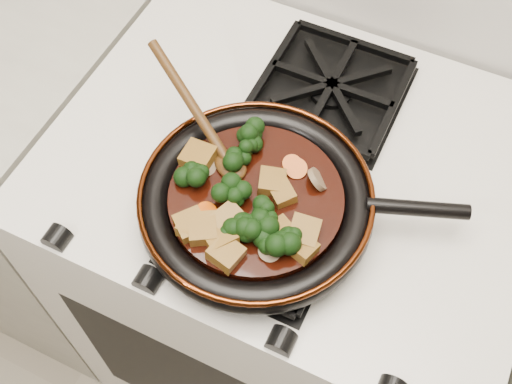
% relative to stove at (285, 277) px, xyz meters
% --- Properties ---
extents(stove, '(0.76, 0.60, 0.90)m').
position_rel_stove_xyz_m(stove, '(0.00, 0.00, 0.00)').
color(stove, beige).
rests_on(stove, ground).
extents(burner_grate_front, '(0.23, 0.23, 0.03)m').
position_rel_stove_xyz_m(burner_grate_front, '(0.00, -0.14, 0.46)').
color(burner_grate_front, black).
rests_on(burner_grate_front, stove).
extents(burner_grate_back, '(0.23, 0.23, 0.03)m').
position_rel_stove_xyz_m(burner_grate_back, '(0.00, 0.14, 0.46)').
color(burner_grate_back, black).
rests_on(burner_grate_back, stove).
extents(skillet, '(0.44, 0.33, 0.05)m').
position_rel_stove_xyz_m(skillet, '(-0.01, -0.12, 0.49)').
color(skillet, black).
rests_on(skillet, burner_grate_front).
extents(braising_sauce, '(0.24, 0.24, 0.02)m').
position_rel_stove_xyz_m(braising_sauce, '(-0.01, -0.12, 0.50)').
color(braising_sauce, black).
rests_on(braising_sauce, skillet).
extents(tofu_cube_0, '(0.05, 0.05, 0.03)m').
position_rel_stove_xyz_m(tofu_cube_0, '(-0.01, -0.22, 0.52)').
color(tofu_cube_0, brown).
rests_on(tofu_cube_0, braising_sauce).
extents(tofu_cube_1, '(0.05, 0.05, 0.03)m').
position_rel_stove_xyz_m(tofu_cube_1, '(0.07, -0.15, 0.52)').
color(tofu_cube_1, brown).
rests_on(tofu_cube_1, braising_sauce).
extents(tofu_cube_2, '(0.05, 0.05, 0.02)m').
position_rel_stove_xyz_m(tofu_cube_2, '(0.00, -0.10, 0.52)').
color(tofu_cube_2, brown).
rests_on(tofu_cube_2, braising_sauce).
extents(tofu_cube_3, '(0.05, 0.04, 0.03)m').
position_rel_stove_xyz_m(tofu_cube_3, '(-0.11, -0.11, 0.52)').
color(tofu_cube_3, brown).
rests_on(tofu_cube_3, braising_sauce).
extents(tofu_cube_4, '(0.04, 0.04, 0.02)m').
position_rel_stove_xyz_m(tofu_cube_4, '(0.08, -0.17, 0.52)').
color(tofu_cube_4, brown).
rests_on(tofu_cube_4, braising_sauce).
extents(tofu_cube_5, '(0.05, 0.05, 0.02)m').
position_rel_stove_xyz_m(tofu_cube_5, '(0.04, -0.17, 0.52)').
color(tofu_cube_5, brown).
rests_on(tofu_cube_5, braising_sauce).
extents(tofu_cube_6, '(0.06, 0.06, 0.03)m').
position_rel_stove_xyz_m(tofu_cube_6, '(-0.02, -0.21, 0.52)').
color(tofu_cube_6, brown).
rests_on(tofu_cube_6, braising_sauce).
extents(tofu_cube_7, '(0.05, 0.05, 0.02)m').
position_rel_stove_xyz_m(tofu_cube_7, '(-0.07, -0.21, 0.52)').
color(tofu_cube_7, brown).
rests_on(tofu_cube_7, braising_sauce).
extents(tofu_cube_8, '(0.05, 0.05, 0.02)m').
position_rel_stove_xyz_m(tofu_cube_8, '(0.02, -0.11, 0.52)').
color(tofu_cube_8, brown).
rests_on(tofu_cube_8, braising_sauce).
extents(tofu_cube_9, '(0.05, 0.06, 0.02)m').
position_rel_stove_xyz_m(tofu_cube_9, '(-0.05, -0.21, 0.52)').
color(tofu_cube_9, brown).
rests_on(tofu_cube_9, braising_sauce).
extents(tofu_cube_10, '(0.03, 0.04, 0.02)m').
position_rel_stove_xyz_m(tofu_cube_10, '(-0.06, -0.21, 0.52)').
color(tofu_cube_10, brown).
rests_on(tofu_cube_10, braising_sauce).
extents(tofu_cube_11, '(0.06, 0.06, 0.03)m').
position_rel_stove_xyz_m(tofu_cube_11, '(-0.02, -0.18, 0.52)').
color(tofu_cube_11, brown).
rests_on(tofu_cube_11, braising_sauce).
extents(broccoli_floret_0, '(0.09, 0.08, 0.06)m').
position_rel_stove_xyz_m(broccoli_floret_0, '(0.01, -0.15, 0.52)').
color(broccoli_floret_0, black).
rests_on(broccoli_floret_0, braising_sauce).
extents(broccoli_floret_1, '(0.08, 0.09, 0.06)m').
position_rel_stove_xyz_m(broccoli_floret_1, '(-0.06, -0.09, 0.52)').
color(broccoli_floret_1, black).
rests_on(broccoli_floret_1, braising_sauce).
extents(broccoli_floret_2, '(0.07, 0.07, 0.06)m').
position_rel_stove_xyz_m(broccoli_floret_2, '(0.02, -0.18, 0.52)').
color(broccoli_floret_2, black).
rests_on(broccoli_floret_2, braising_sauce).
extents(broccoli_floret_3, '(0.07, 0.07, 0.07)m').
position_rel_stove_xyz_m(broccoli_floret_3, '(-0.01, -0.19, 0.52)').
color(broccoli_floret_3, black).
rests_on(broccoli_floret_3, braising_sauce).
extents(broccoli_floret_4, '(0.08, 0.08, 0.06)m').
position_rel_stove_xyz_m(broccoli_floret_4, '(-0.10, -0.13, 0.52)').
color(broccoli_floret_4, black).
rests_on(broccoli_floret_4, braising_sauce).
extents(broccoli_floret_5, '(0.06, 0.06, 0.06)m').
position_rel_stove_xyz_m(broccoli_floret_5, '(-0.05, -0.06, 0.52)').
color(broccoli_floret_5, black).
rests_on(broccoli_floret_5, braising_sauce).
extents(broccoli_floret_6, '(0.08, 0.07, 0.07)m').
position_rel_stove_xyz_m(broccoli_floret_6, '(-0.04, -0.14, 0.52)').
color(broccoli_floret_6, black).
rests_on(broccoli_floret_6, braising_sauce).
extents(broccoli_floret_7, '(0.06, 0.07, 0.06)m').
position_rel_stove_xyz_m(broccoli_floret_7, '(0.05, -0.17, 0.52)').
color(broccoli_floret_7, black).
rests_on(broccoli_floret_7, braising_sauce).
extents(broccoli_floret_8, '(0.08, 0.08, 0.05)m').
position_rel_stove_xyz_m(broccoli_floret_8, '(0.04, -0.19, 0.52)').
color(broccoli_floret_8, black).
rests_on(broccoli_floret_8, braising_sauce).
extents(broccoli_floret_9, '(0.09, 0.08, 0.06)m').
position_rel_stove_xyz_m(broccoli_floret_9, '(-0.06, -0.04, 0.52)').
color(broccoli_floret_9, black).
rests_on(broccoli_floret_9, braising_sauce).
extents(carrot_coin_0, '(0.03, 0.03, 0.01)m').
position_rel_stove_xyz_m(carrot_coin_0, '(0.04, -0.16, 0.51)').
color(carrot_coin_0, '#C94605').
rests_on(carrot_coin_0, braising_sauce).
extents(carrot_coin_1, '(0.03, 0.03, 0.02)m').
position_rel_stove_xyz_m(carrot_coin_1, '(0.07, -0.16, 0.51)').
color(carrot_coin_1, '#C94605').
rests_on(carrot_coin_1, braising_sauce).
extents(carrot_coin_2, '(0.03, 0.03, 0.02)m').
position_rel_stove_xyz_m(carrot_coin_2, '(0.04, -0.16, 0.51)').
color(carrot_coin_2, '#C94605').
rests_on(carrot_coin_2, braising_sauce).
extents(carrot_coin_3, '(0.03, 0.03, 0.02)m').
position_rel_stove_xyz_m(carrot_coin_3, '(-0.06, -0.18, 0.51)').
color(carrot_coin_3, '#C94605').
rests_on(carrot_coin_3, braising_sauce).
extents(carrot_coin_4, '(0.03, 0.03, 0.02)m').
position_rel_stove_xyz_m(carrot_coin_4, '(0.02, -0.06, 0.51)').
color(carrot_coin_4, '#C94605').
rests_on(carrot_coin_4, braising_sauce).
extents(carrot_coin_5, '(0.03, 0.03, 0.02)m').
position_rel_stove_xyz_m(carrot_coin_5, '(0.01, -0.06, 0.51)').
color(carrot_coin_5, '#C94605').
rests_on(carrot_coin_5, braising_sauce).
extents(mushroom_slice_0, '(0.04, 0.04, 0.03)m').
position_rel_stove_xyz_m(mushroom_slice_0, '(0.06, -0.07, 0.52)').
color(mushroom_slice_0, brown).
rests_on(mushroom_slice_0, braising_sauce).
extents(mushroom_slice_1, '(0.04, 0.04, 0.03)m').
position_rel_stove_xyz_m(mushroom_slice_1, '(-0.10, -0.11, 0.52)').
color(mushroom_slice_1, brown).
rests_on(mushroom_slice_1, braising_sauce).
extents(mushroom_slice_2, '(0.04, 0.04, 0.02)m').
position_rel_stove_xyz_m(mushroom_slice_2, '(0.04, -0.19, 0.52)').
color(mushroom_slice_2, brown).
rests_on(mushroom_slice_2, braising_sauce).
extents(wooden_spoon, '(0.13, 0.09, 0.21)m').
position_rel_stove_xyz_m(wooden_spoon, '(-0.11, -0.07, 0.53)').
color(wooden_spoon, '#3F250D').
rests_on(wooden_spoon, braising_sauce).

